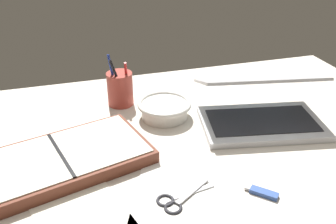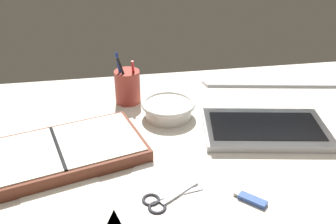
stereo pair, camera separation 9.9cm
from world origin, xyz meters
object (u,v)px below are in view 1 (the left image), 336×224
bowl (164,109)px  pen_cup (120,88)px  planner (62,160)px  scissors (175,201)px  laptop (260,108)px

bowl → pen_cup: size_ratio=0.95×
bowl → planner: (-30.10, -16.26, -1.04)cm
pen_cup → scissors: pen_cup is taller
bowl → pen_cup: bearing=132.8°
scissors → bowl: bearing=56.6°
laptop → pen_cup: size_ratio=2.28×
bowl → scissors: 36.71cm
laptop → planner: bearing=-163.8°
bowl → scissors: size_ratio=1.15×
pen_cup → scissors: bearing=-86.2°
pen_cup → scissors: size_ratio=1.21×
laptop → planner: size_ratio=0.83×
pen_cup → planner: 34.17cm
planner → scissors: size_ratio=3.31×
laptop → bowl: size_ratio=2.39×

